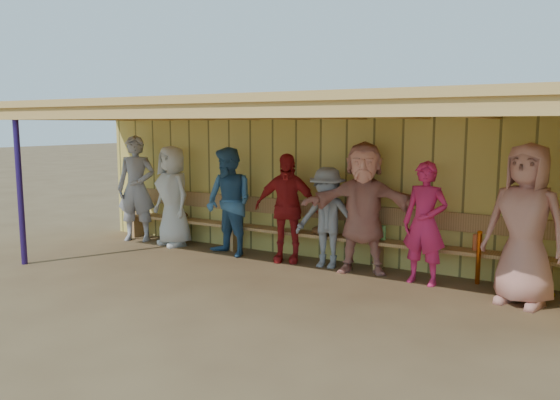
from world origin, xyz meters
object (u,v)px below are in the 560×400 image
(bench, at_px, (304,226))
(player_a, at_px, (136,189))
(player_c, at_px, (229,202))
(player_e, at_px, (327,218))
(player_f, at_px, (363,208))
(player_g, at_px, (425,223))
(player_b, at_px, (173,196))
(player_d, at_px, (286,208))
(player_h, at_px, (525,225))

(bench, bearing_deg, player_a, -174.34)
(player_a, bearing_deg, bench, -18.32)
(player_c, relative_size, player_e, 1.17)
(player_e, bearing_deg, player_c, -179.84)
(player_e, bearing_deg, bench, 146.86)
(player_a, bearing_deg, player_f, -23.65)
(player_a, bearing_deg, player_g, -25.05)
(player_b, height_order, player_e, player_b)
(player_f, bearing_deg, player_b, 162.55)
(player_d, distance_m, player_f, 1.29)
(player_c, bearing_deg, bench, 35.45)
(player_a, relative_size, player_h, 1.00)
(player_h, bearing_deg, player_c, -168.61)
(player_a, height_order, player_h, player_a)
(player_d, relative_size, player_h, 0.88)
(player_f, distance_m, player_h, 2.24)
(player_f, height_order, player_h, player_h)
(player_c, bearing_deg, player_g, 14.81)
(player_b, bearing_deg, player_e, 16.38)
(player_d, xyz_separation_m, bench, (0.15, 0.31, -0.33))
(player_f, bearing_deg, player_d, 162.55)
(player_d, height_order, player_h, player_h)
(player_a, distance_m, player_h, 6.69)
(player_f, relative_size, player_g, 1.15)
(player_c, bearing_deg, player_d, 22.27)
(player_f, bearing_deg, bench, 147.45)
(player_b, bearing_deg, player_h, 12.54)
(player_b, xyz_separation_m, bench, (2.49, 0.31, -0.37))
(player_c, relative_size, player_h, 0.92)
(player_a, xyz_separation_m, player_f, (4.47, 0.03, -0.02))
(player_c, xyz_separation_m, bench, (1.16, 0.44, -0.37))
(player_c, xyz_separation_m, player_d, (1.00, 0.13, -0.04))
(player_b, bearing_deg, bench, 23.37)
(player_d, bearing_deg, player_b, 163.47)
(player_h, xyz_separation_m, bench, (-3.34, 0.70, -0.45))
(bench, bearing_deg, player_c, -159.24)
(player_g, relative_size, player_h, 0.86)
(player_b, height_order, player_f, player_f)
(player_d, relative_size, player_e, 1.12)
(player_a, relative_size, player_c, 1.09)
(player_e, height_order, bench, player_e)
(player_d, height_order, player_g, player_d)
(player_c, xyz_separation_m, player_e, (1.71, 0.13, -0.13))
(player_a, bearing_deg, player_b, -22.25)
(player_b, bearing_deg, player_f, 16.38)
(player_f, bearing_deg, player_h, -27.49)
(player_d, relative_size, player_f, 0.89)
(player_f, xyz_separation_m, bench, (-1.13, 0.31, -0.43))
(player_e, distance_m, bench, 0.68)
(player_b, bearing_deg, player_g, 14.79)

